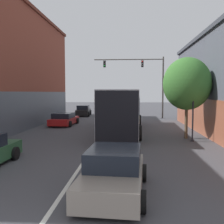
# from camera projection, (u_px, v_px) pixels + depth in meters

# --- Properties ---
(lane_center_line) EXTENTS (0.14, 44.71, 0.01)m
(lane_center_line) POSITION_uv_depth(u_px,v_px,m) (102.00, 133.00, 20.00)
(lane_center_line) COLOR silver
(lane_center_line) RESTS_ON ground_plane
(bus) EXTENTS (3.20, 13.07, 3.31)m
(bus) POSITION_uv_depth(u_px,v_px,m) (124.00, 108.00, 21.07)
(bus) COLOR #B7B7BC
(bus) RESTS_ON ground_plane
(hatchback_foreground) EXTENTS (2.24, 4.10, 1.37)m
(hatchback_foreground) POSITION_uv_depth(u_px,v_px,m) (114.00, 172.00, 8.20)
(hatchback_foreground) COLOR slate
(hatchback_foreground) RESTS_ON ground_plane
(parked_car_left_near) EXTENTS (2.28, 4.40, 1.20)m
(parked_car_left_near) POSITION_uv_depth(u_px,v_px,m) (64.00, 119.00, 25.07)
(parked_car_left_near) COLOR red
(parked_car_left_near) RESTS_ON ground_plane
(parked_car_left_far) EXTENTS (2.08, 4.36, 1.42)m
(parked_car_left_far) POSITION_uv_depth(u_px,v_px,m) (83.00, 111.00, 35.33)
(parked_car_left_far) COLOR black
(parked_car_left_far) RESTS_ON ground_plane
(traffic_signal_gantry) EXTENTS (8.42, 0.36, 7.41)m
(traffic_signal_gantry) POSITION_uv_depth(u_px,v_px,m) (143.00, 74.00, 31.63)
(traffic_signal_gantry) COLOR #514C47
(traffic_signal_gantry) RESTS_ON ground_plane
(street_lamp) EXTENTS (0.34, 0.34, 3.98)m
(street_lamp) POSITION_uv_depth(u_px,v_px,m) (193.00, 103.00, 16.62)
(street_lamp) COLOR black
(street_lamp) RESTS_ON ground_plane
(street_tree_near) EXTENTS (3.21, 2.88, 5.49)m
(street_tree_near) POSITION_uv_depth(u_px,v_px,m) (187.00, 84.00, 17.57)
(street_tree_near) COLOR brown
(street_tree_near) RESTS_ON ground_plane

